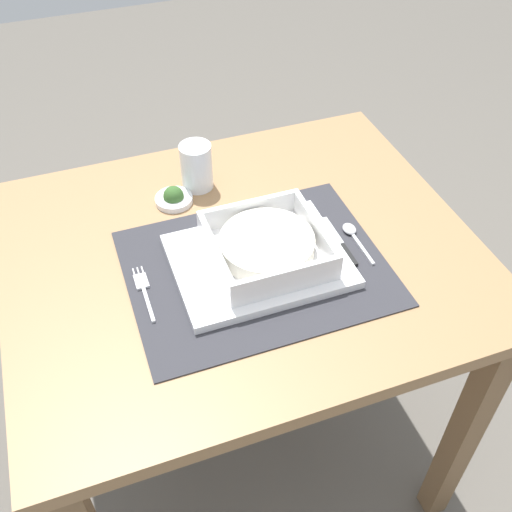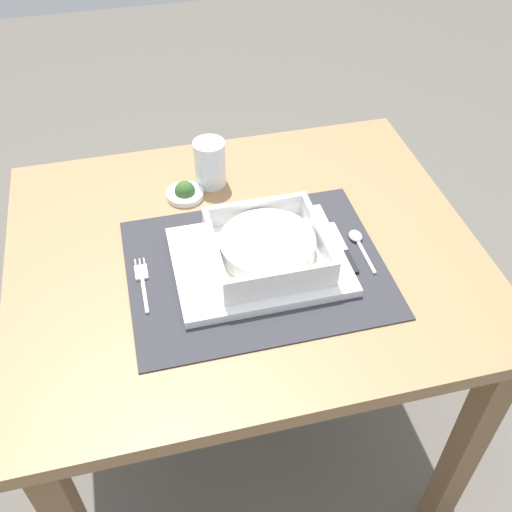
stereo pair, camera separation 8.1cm
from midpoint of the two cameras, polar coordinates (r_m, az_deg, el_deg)
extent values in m
plane|color=#59544C|center=(1.67, 0.67, -17.32)|extent=(6.00, 6.00, 0.00)
cube|color=#936D47|center=(1.11, 0.96, 0.13)|extent=(0.85, 0.71, 0.03)
cube|color=brown|center=(1.35, 20.72, -17.16)|extent=(0.05, 0.05, 0.68)
cube|color=brown|center=(1.57, -15.55, -3.92)|extent=(0.05, 0.05, 0.68)
cube|color=brown|center=(1.66, 10.79, 0.58)|extent=(0.05, 0.05, 0.68)
cube|color=#2D2D33|center=(1.06, 2.18, -1.19)|extent=(0.45, 0.35, 0.00)
cube|color=white|center=(1.06, 2.47, -0.57)|extent=(0.30, 0.23, 0.02)
cube|color=white|center=(1.05, 3.27, 0.09)|extent=(0.19, 0.19, 0.01)
cube|color=white|center=(1.02, -1.66, 0.30)|extent=(0.01, 0.19, 0.04)
cube|color=white|center=(1.06, 8.13, 1.93)|extent=(0.01, 0.19, 0.04)
cube|color=white|center=(0.97, 4.84, -2.47)|extent=(0.17, 0.01, 0.04)
cube|color=white|center=(1.10, 2.00, 4.32)|extent=(0.17, 0.01, 0.04)
cylinder|color=silver|center=(1.04, 3.32, 0.89)|extent=(0.17, 0.17, 0.03)
cube|color=silver|center=(1.02, -8.28, -3.86)|extent=(0.01, 0.08, 0.00)
cube|color=silver|center=(1.06, -8.69, -1.63)|extent=(0.02, 0.04, 0.00)
cylinder|color=silver|center=(1.08, -9.29, -0.68)|extent=(0.00, 0.02, 0.00)
cylinder|color=silver|center=(1.08, -8.88, -0.62)|extent=(0.00, 0.02, 0.00)
cylinder|color=silver|center=(1.08, -8.48, -0.55)|extent=(0.00, 0.02, 0.00)
cube|color=silver|center=(1.10, 12.51, -0.24)|extent=(0.01, 0.08, 0.00)
ellipsoid|color=silver|center=(1.13, 11.44, 1.81)|extent=(0.02, 0.03, 0.01)
cube|color=black|center=(1.08, 11.04, -0.63)|extent=(0.01, 0.06, 0.01)
cube|color=silver|center=(1.13, 9.77, 1.75)|extent=(0.01, 0.08, 0.00)
cube|color=#59331E|center=(1.06, 10.29, -1.70)|extent=(0.01, 0.05, 0.01)
cube|color=silver|center=(1.10, 9.05, 0.71)|extent=(0.01, 0.08, 0.00)
cylinder|color=white|center=(1.22, -2.49, 8.74)|extent=(0.06, 0.06, 0.10)
cylinder|color=#C64C1E|center=(1.24, -2.45, 7.72)|extent=(0.05, 0.05, 0.04)
cylinder|color=white|center=(1.21, -4.83, 5.78)|extent=(0.07, 0.07, 0.01)
sphere|color=#335926|center=(1.21, -4.86, 6.11)|extent=(0.04, 0.04, 0.04)
camera|label=1|loc=(0.04, -87.78, 2.16)|focal=42.18mm
camera|label=2|loc=(0.04, 92.22, -2.16)|focal=42.18mm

